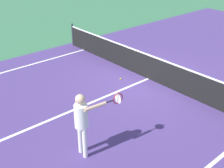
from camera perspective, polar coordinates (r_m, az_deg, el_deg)
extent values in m
plane|color=#38724C|center=(10.99, 7.11, 1.04)|extent=(60.00, 60.00, 0.00)
cube|color=#4C387A|center=(10.99, 7.11, 1.05)|extent=(10.62, 24.40, 0.00)
cube|color=white|center=(9.13, -6.67, -4.71)|extent=(0.10, 6.40, 0.01)
cylinder|color=#33383D|center=(14.34, -7.72, 9.57)|extent=(0.09, 0.09, 1.07)
cube|color=black|center=(10.80, 7.25, 3.21)|extent=(9.96, 0.02, 0.91)
cube|color=white|center=(10.62, 7.40, 5.58)|extent=(9.96, 0.03, 0.05)
cylinder|color=white|center=(7.19, -6.24, -10.53)|extent=(0.11, 0.11, 0.83)
cylinder|color=white|center=(7.04, -5.35, -11.45)|extent=(0.11, 0.11, 0.83)
cylinder|color=white|center=(6.71, -6.08, -6.25)|extent=(0.32, 0.32, 0.58)
sphere|color=beige|center=(6.48, -6.27, -2.96)|extent=(0.23, 0.23, 0.23)
cylinder|color=beige|center=(6.83, -6.78, -5.54)|extent=(0.08, 0.08, 0.56)
cylinder|color=beige|center=(6.57, -3.31, -4.43)|extent=(0.14, 0.57, 0.08)
cylinder|color=black|center=(6.75, -0.48, -3.45)|extent=(0.05, 0.22, 0.03)
torus|color=red|center=(6.87, 1.17, -2.87)|extent=(0.05, 0.28, 0.28)
cylinder|color=silver|center=(6.87, 1.17, -2.87)|extent=(0.25, 0.03, 0.25)
sphere|color=#CCE033|center=(10.83, 1.71, 1.02)|extent=(0.07, 0.07, 0.07)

